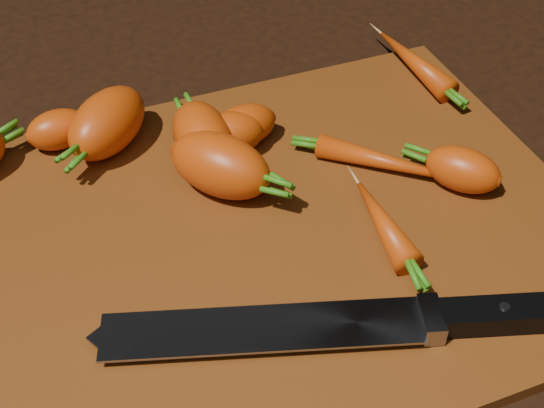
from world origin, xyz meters
name	(u,v)px	position (x,y,z in m)	size (l,w,h in m)	color
ground	(276,243)	(0.00, 0.00, -0.01)	(2.00, 2.00, 0.01)	black
cutting_board	(277,234)	(0.00, 0.00, 0.01)	(0.50, 0.40, 0.01)	#592B0C
carrot_1	(231,134)	(0.00, 0.11, 0.03)	(0.06, 0.04, 0.04)	#C03F0A
carrot_2	(220,165)	(-0.03, 0.06, 0.04)	(0.09, 0.05, 0.05)	#C03F0A
carrot_3	(203,136)	(-0.03, 0.11, 0.04)	(0.08, 0.05, 0.05)	#C03F0A
carrot_4	(244,126)	(0.01, 0.11, 0.03)	(0.06, 0.04, 0.04)	#C03F0A
carrot_5	(58,130)	(-0.14, 0.17, 0.03)	(0.06, 0.04, 0.04)	#C03F0A
carrot_6	(463,170)	(0.16, -0.01, 0.03)	(0.06, 0.04, 0.04)	#C03F0A
carrot_7	(414,61)	(0.21, 0.16, 0.02)	(0.12, 0.03, 0.03)	#C03F0A
carrot_8	(387,162)	(0.11, 0.03, 0.02)	(0.12, 0.02, 0.02)	#C03F0A
carrot_9	(383,222)	(0.08, -0.04, 0.02)	(0.09, 0.02, 0.02)	#C03F0A
carrot_10	(107,123)	(-0.10, 0.15, 0.04)	(0.09, 0.05, 0.05)	#C03F0A
knife	(294,327)	(-0.03, -0.10, 0.02)	(0.36, 0.14, 0.02)	gray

